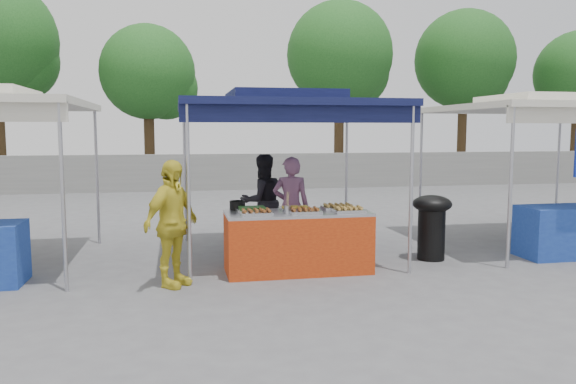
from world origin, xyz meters
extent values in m
plane|color=#535355|center=(0.00, 0.00, 0.00)|extent=(80.00, 80.00, 0.00)
cube|color=slate|center=(0.00, 11.00, 0.60)|extent=(40.00, 0.25, 1.20)
cylinder|color=#AEAEB5|center=(-1.50, -0.50, 1.15)|extent=(0.05, 0.05, 2.30)
cylinder|color=#AEAEB5|center=(1.50, -0.50, 1.15)|extent=(0.05, 0.05, 2.30)
cylinder|color=#AEAEB5|center=(-1.50, 2.50, 1.15)|extent=(0.05, 0.05, 2.30)
cylinder|color=#AEAEB5|center=(1.50, 2.50, 1.15)|extent=(0.05, 0.05, 2.30)
cube|color=#0F133C|center=(0.00, 1.00, 2.35)|extent=(3.20, 3.20, 0.10)
cube|color=#0F133C|center=(0.00, 1.00, 2.48)|extent=(1.65, 1.65, 0.18)
cube|color=#0F133C|center=(0.00, -0.50, 2.20)|extent=(3.20, 0.04, 0.25)
cylinder|color=#AEAEB5|center=(-3.00, -0.50, 1.15)|extent=(0.05, 0.05, 2.30)
cylinder|color=#AEAEB5|center=(-3.00, 2.50, 1.15)|extent=(0.05, 0.05, 2.30)
cylinder|color=#AEAEB5|center=(3.00, -0.50, 1.15)|extent=(0.05, 0.05, 2.30)
cylinder|color=#AEAEB5|center=(3.00, 2.50, 1.15)|extent=(0.05, 0.05, 2.30)
cylinder|color=#AEAEB5|center=(6.00, 2.50, 1.15)|extent=(0.05, 0.05, 2.30)
cube|color=beige|center=(4.50, 1.00, 2.35)|extent=(3.20, 3.20, 0.10)
cube|color=beige|center=(4.50, 1.00, 2.48)|extent=(1.65, 1.65, 0.18)
cube|color=#1D3C97|center=(4.50, 0.00, 0.40)|extent=(1.80, 0.70, 0.80)
sphere|color=#20571D|center=(-6.96, 13.37, 4.37)|extent=(2.83, 2.83, 2.83)
cylinder|color=#3C2A17|center=(-2.57, 12.68, 1.79)|extent=(0.36, 0.36, 3.58)
sphere|color=#20571D|center=(-2.57, 12.68, 3.99)|extent=(3.27, 3.27, 3.27)
sphere|color=#20571D|center=(-1.97, 12.88, 3.47)|extent=(2.25, 2.25, 2.25)
cylinder|color=#3C2A17|center=(4.32, 12.61, 2.13)|extent=(0.36, 0.36, 4.26)
sphere|color=#20571D|center=(4.32, 12.61, 4.75)|extent=(3.90, 3.90, 3.90)
sphere|color=#20571D|center=(4.92, 12.81, 4.14)|extent=(2.68, 2.68, 2.68)
cylinder|color=#3C2A17|center=(9.68, 13.32, 2.14)|extent=(0.36, 0.36, 4.29)
sphere|color=#20571D|center=(9.68, 13.32, 4.78)|extent=(3.92, 3.92, 3.92)
sphere|color=#20571D|center=(10.28, 13.52, 4.17)|extent=(2.70, 2.70, 2.70)
cylinder|color=#3C2A17|center=(14.60, 12.94, 1.92)|extent=(0.36, 0.36, 3.84)
cube|color=#B43410|center=(0.00, -0.10, 0.40)|extent=(2.00, 0.80, 0.81)
cube|color=#AEAEB5|center=(0.00, -0.10, 0.83)|extent=(2.00, 0.80, 0.04)
cube|color=#BAB9BE|center=(-0.62, -0.34, 0.88)|extent=(0.42, 0.30, 0.05)
cube|color=brown|center=(-0.62, -0.34, 0.91)|extent=(0.35, 0.25, 0.02)
cube|color=#BAB9BE|center=(0.05, -0.34, 0.88)|extent=(0.42, 0.30, 0.05)
cube|color=brown|center=(0.05, -0.34, 0.91)|extent=(0.35, 0.25, 0.02)
cube|color=#BAB9BE|center=(0.67, -0.34, 0.88)|extent=(0.42, 0.30, 0.05)
cube|color=#A27C37|center=(0.67, -0.34, 0.91)|extent=(0.35, 0.25, 0.02)
cube|color=#BAB9BE|center=(-0.63, -0.02, 0.88)|extent=(0.42, 0.30, 0.05)
cube|color=#20511B|center=(-0.63, -0.02, 0.91)|extent=(0.35, 0.25, 0.02)
cube|color=#BAB9BE|center=(-0.02, -0.01, 0.88)|extent=(0.42, 0.30, 0.05)
cube|color=gold|center=(-0.02, -0.01, 0.91)|extent=(0.35, 0.25, 0.02)
cube|color=#BAB9BE|center=(0.59, -0.03, 0.88)|extent=(0.42, 0.30, 0.05)
cube|color=#A27C37|center=(0.59, -0.03, 0.91)|extent=(0.35, 0.25, 0.02)
cylinder|color=black|center=(-0.81, 0.24, 0.91)|extent=(0.22, 0.22, 0.13)
cylinder|color=#AEAEB5|center=(-0.18, -0.24, 0.90)|extent=(0.09, 0.09, 0.11)
cylinder|color=black|center=(2.17, 0.23, 0.40)|extent=(0.41, 0.41, 0.80)
ellipsoid|color=black|center=(2.17, 0.23, 0.87)|extent=(0.60, 0.60, 0.27)
cube|color=#122997|center=(-0.34, 0.53, 0.13)|extent=(0.44, 0.31, 0.27)
cube|color=#122997|center=(0.23, 0.44, 0.16)|extent=(0.52, 0.37, 0.31)
cube|color=#122997|center=(0.23, 0.44, 0.46)|extent=(0.50, 0.35, 0.30)
imported|color=#7F5172|center=(0.10, 0.87, 0.79)|extent=(0.65, 0.50, 1.57)
imported|color=black|center=(-0.24, 1.58, 0.79)|extent=(0.90, 0.78, 1.58)
imported|color=gold|center=(-1.72, -0.52, 0.81)|extent=(0.91, 0.98, 1.61)
camera|label=1|loc=(-1.63, -7.64, 1.97)|focal=35.00mm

